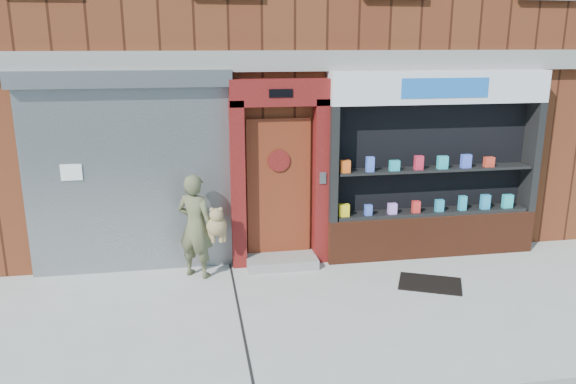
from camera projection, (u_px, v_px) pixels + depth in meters
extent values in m
plane|color=#9E9E99|center=(359.00, 311.00, 7.37)|extent=(80.00, 80.00, 0.00)
cube|color=#572614|center=(283.00, 14.00, 12.03)|extent=(12.00, 8.00, 8.00)
cube|color=gray|center=(328.00, 61.00, 8.38)|extent=(12.00, 0.16, 0.30)
cube|color=gray|center=(130.00, 182.00, 8.35)|extent=(3.00, 0.10, 2.80)
cube|color=slate|center=(121.00, 79.00, 7.90)|extent=(3.10, 0.30, 0.24)
cube|color=white|center=(71.00, 172.00, 8.10)|extent=(0.30, 0.01, 0.24)
cube|color=#510E0D|center=(238.00, 186.00, 8.57)|extent=(0.22, 0.28, 2.60)
cube|color=#510E0D|center=(321.00, 182.00, 8.78)|extent=(0.22, 0.28, 2.60)
cube|color=#510E0D|center=(279.00, 92.00, 8.31)|extent=(1.50, 0.28, 0.40)
cube|color=black|center=(281.00, 93.00, 8.17)|extent=(0.35, 0.01, 0.12)
cube|color=maroon|center=(279.00, 188.00, 8.81)|extent=(1.00, 0.06, 2.20)
cylinder|color=black|center=(279.00, 161.00, 8.65)|extent=(0.28, 0.02, 0.28)
cylinder|color=#510E0D|center=(279.00, 161.00, 8.64)|extent=(0.34, 0.02, 0.34)
cube|color=gray|center=(282.00, 261.00, 8.84)|extent=(1.10, 0.55, 0.15)
cube|color=slate|center=(323.00, 178.00, 8.61)|extent=(0.10, 0.02, 0.18)
cube|color=#5A2615|center=(429.00, 234.00, 9.28)|extent=(3.50, 0.40, 0.70)
cube|color=black|center=(332.00, 164.00, 8.67)|extent=(0.12, 0.40, 1.80)
cube|color=black|center=(531.00, 156.00, 9.24)|extent=(0.12, 0.40, 1.80)
cube|color=black|center=(430.00, 158.00, 9.13)|extent=(3.30, 0.03, 1.80)
cube|color=black|center=(431.00, 212.00, 9.18)|extent=(3.20, 0.36, 0.06)
cube|color=black|center=(434.00, 169.00, 8.99)|extent=(3.20, 0.36, 0.04)
cube|color=white|center=(440.00, 87.00, 8.66)|extent=(3.50, 0.40, 0.50)
cube|color=#185AB4|center=(445.00, 88.00, 8.46)|extent=(1.40, 0.01, 0.30)
cube|color=yellow|center=(344.00, 210.00, 8.82)|extent=(0.17, 0.09, 0.20)
cube|color=blue|center=(368.00, 210.00, 8.89)|extent=(0.11, 0.09, 0.17)
cube|color=#C289F8|center=(392.00, 209.00, 8.96)|extent=(0.14, 0.09, 0.17)
cube|color=red|center=(416.00, 207.00, 9.02)|extent=(0.12, 0.09, 0.19)
cube|color=teal|center=(439.00, 206.00, 9.09)|extent=(0.13, 0.09, 0.19)
cube|color=#25A0BD|center=(462.00, 203.00, 9.15)|extent=(0.12, 0.09, 0.24)
cube|color=#2995CD|center=(485.00, 202.00, 9.22)|extent=(0.14, 0.09, 0.24)
cube|color=#26B5C2|center=(507.00, 201.00, 9.28)|extent=(0.17, 0.09, 0.22)
cube|color=#FC5F1A|center=(345.00, 166.00, 8.64)|extent=(0.16, 0.09, 0.19)
cube|color=#4469E7|center=(370.00, 164.00, 8.70)|extent=(0.12, 0.09, 0.23)
cube|color=#26B0BE|center=(394.00, 166.00, 8.78)|extent=(0.15, 0.09, 0.16)
cube|color=red|center=(419.00, 163.00, 8.83)|extent=(0.13, 0.09, 0.22)
cube|color=#27B3C3|center=(443.00, 162.00, 8.90)|extent=(0.16, 0.09, 0.20)
cube|color=#4561EB|center=(466.00, 161.00, 8.97)|extent=(0.16, 0.09, 0.22)
cube|color=red|center=(489.00, 162.00, 9.04)|extent=(0.16, 0.09, 0.16)
imported|color=brown|center=(195.00, 226.00, 8.30)|extent=(0.69, 0.63, 1.58)
sphere|color=olive|center=(217.00, 226.00, 8.26)|extent=(0.31, 0.31, 0.31)
sphere|color=olive|center=(216.00, 215.00, 8.17)|extent=(0.20, 0.20, 0.20)
sphere|color=olive|center=(212.00, 210.00, 8.14)|extent=(0.07, 0.07, 0.07)
sphere|color=olive|center=(220.00, 209.00, 8.16)|extent=(0.07, 0.07, 0.07)
cylinder|color=olive|center=(210.00, 236.00, 8.29)|extent=(0.07, 0.07, 0.18)
cylinder|color=olive|center=(224.00, 235.00, 8.32)|extent=(0.07, 0.07, 0.18)
cylinder|color=olive|center=(213.00, 236.00, 8.27)|extent=(0.07, 0.07, 0.18)
cylinder|color=olive|center=(221.00, 236.00, 8.29)|extent=(0.07, 0.07, 0.18)
cube|color=black|center=(430.00, 284.00, 8.19)|extent=(1.06, 0.93, 0.02)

